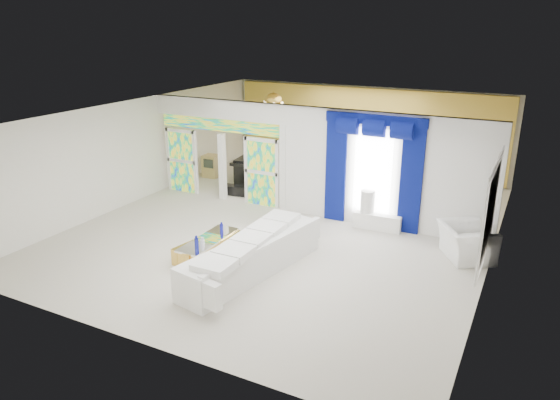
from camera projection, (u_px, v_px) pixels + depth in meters
The scene contains 22 objects.
floor at pixel (291, 224), 13.83m from camera, with size 12.00×12.00×0.00m, color #B7AF9E.
dividing_wall at pixel (384, 171), 13.25m from camera, with size 5.70×0.18×3.00m, color white.
dividing_header at pixel (218, 109), 15.01m from camera, with size 4.30×0.18×0.55m, color white.
stained_panel_left at pixel (182, 161), 16.19m from camera, with size 0.95×0.04×2.00m, color #994C3F.
stained_panel_right at pixel (262, 172), 14.96m from camera, with size 0.95×0.04×2.00m, color #994C3F.
stained_transom at pixel (219, 125), 15.16m from camera, with size 4.00×0.05×0.35m, color #994C3F.
window_pane at pixel (373, 173), 13.29m from camera, with size 1.00×0.02×2.30m, color white.
blue_drape_left at pixel (336, 170), 13.71m from camera, with size 0.55×0.10×2.80m, color #030B40.
blue_drape_right at pixel (411, 180), 12.85m from camera, with size 0.55×0.10×2.80m, color #030B40.
blue_pelmet at pixel (376, 120), 12.82m from camera, with size 2.60×0.12×0.25m, color #030B40.
wall_mirror at pixel (491, 210), 10.35m from camera, with size 0.04×2.70×1.90m, color white.
gold_curtains at pixel (364, 130), 18.30m from camera, with size 9.70×0.12×2.90m, color gold.
white_sofa at pixel (253, 257), 11.04m from camera, with size 0.82×3.82×0.73m, color white.
coffee_table at pixel (209, 247), 11.93m from camera, with size 0.58×1.75×0.39m, color gold.
console_table at pixel (378, 221), 13.48m from camera, with size 1.23×0.39×0.41m, color white.
table_lamp at pixel (368, 201), 13.45m from camera, with size 0.36×0.36×0.58m, color silver.
armchair at pixel (466, 242), 11.74m from camera, with size 1.19×1.04×0.78m, color white.
grand_piano at pixel (263, 169), 17.37m from camera, with size 1.35×1.77×0.89m, color black.
piano_bench at pixel (238, 190), 16.12m from camera, with size 0.89×0.34×0.30m, color black.
tv_console at pixel (212, 166), 17.93m from camera, with size 0.53×0.48×0.77m, color tan.
chandelier at pixel (273, 102), 16.81m from camera, with size 0.60×0.60×0.60m, color gold.
decanters at pixel (205, 238), 11.70m from camera, with size 0.13×1.14×0.24m.
Camera 1 is at (5.62, -11.57, 5.12)m, focal length 33.28 mm.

